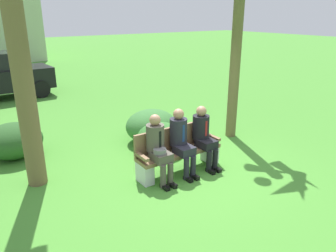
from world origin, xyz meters
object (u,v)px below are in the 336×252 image
object	(u,v)px
park_bench	(178,151)
seated_man_left	(158,145)
shrub_far_lawn	(151,126)
seated_man_middle	(181,139)
shrub_mid_lawn	(13,141)
seated_man_right	(204,134)
shrub_near_bench	(160,138)

from	to	relation	value
park_bench	seated_man_left	distance (m)	0.64
park_bench	shrub_far_lawn	bearing A→B (deg)	76.37
seated_man_left	shrub_far_lawn	size ratio (longest dim) A/B	1.01
seated_man_middle	shrub_mid_lawn	size ratio (longest dim) A/B	1.06
seated_man_right	seated_man_middle	bearing A→B (deg)	179.62
seated_man_left	shrub_mid_lawn	distance (m)	3.38
seated_man_left	shrub_near_bench	size ratio (longest dim) A/B	1.19
park_bench	seated_man_right	size ratio (longest dim) A/B	1.42
seated_man_right	shrub_mid_lawn	xyz separation A→B (m)	(-3.14, 2.68, -0.33)
seated_man_middle	shrub_mid_lawn	distance (m)	3.72
seated_man_middle	seated_man_right	distance (m)	0.57
seated_man_left	shrub_mid_lawn	size ratio (longest dim) A/B	1.04
seated_man_left	seated_man_middle	xyz separation A→B (m)	(0.53, 0.01, 0.01)
shrub_near_bench	shrub_far_lawn	xyz separation A→B (m)	(0.17, 0.65, 0.06)
shrub_far_lawn	seated_man_right	bearing A→B (deg)	-85.04
seated_man_left	seated_man_right	distance (m)	1.10
park_bench	shrub_near_bench	world-z (taller)	park_bench
park_bench	seated_man_left	bearing A→B (deg)	-166.61
shrub_near_bench	shrub_mid_lawn	world-z (taller)	shrub_mid_lawn
seated_man_middle	seated_man_left	bearing A→B (deg)	-179.17
seated_man_middle	seated_man_right	xyz separation A→B (m)	(0.57, -0.00, -0.02)
seated_man_left	seated_man_right	world-z (taller)	seated_man_left
park_bench	shrub_mid_lawn	distance (m)	3.63
park_bench	shrub_far_lawn	size ratio (longest dim) A/B	1.41
seated_man_middle	shrub_near_bench	world-z (taller)	seated_man_middle
shrub_near_bench	shrub_far_lawn	distance (m)	0.67
shrub_mid_lawn	shrub_far_lawn	world-z (taller)	shrub_far_lawn
park_bench	shrub_far_lawn	xyz separation A→B (m)	(0.40, 1.64, -0.02)
seated_man_right	shrub_far_lawn	size ratio (longest dim) A/B	0.99
seated_man_middle	park_bench	bearing A→B (deg)	81.89
shrub_far_lawn	park_bench	bearing A→B (deg)	-103.63
seated_man_middle	seated_man_right	bearing A→B (deg)	-0.38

